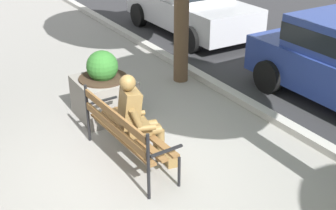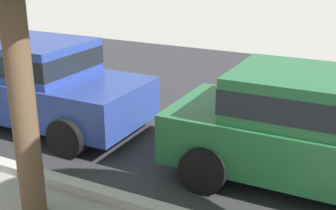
{
  "view_description": "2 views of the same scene",
  "coord_description": "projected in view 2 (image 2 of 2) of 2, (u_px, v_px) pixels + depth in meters",
  "views": [
    {
      "loc": [
        4.77,
        -2.1,
        3.6
      ],
      "look_at": [
        -0.18,
        0.89,
        0.75
      ],
      "focal_mm": 47.56,
      "sensor_mm": 36.0,
      "label": 1
    },
    {
      "loc": [
        5.87,
        -1.11,
        3.02
      ],
      "look_at": [
        2.99,
        4.49,
        0.8
      ],
      "focal_mm": 46.69,
      "sensor_mm": 36.0,
      "label": 2
    }
  ],
  "objects": [
    {
      "name": "parked_car_blue",
      "position": [
        34.0,
        80.0,
        7.83
      ],
      "size": [
        4.11,
        1.94,
        1.56
      ],
      "color": "navy",
      "rests_on": "ground"
    },
    {
      "name": "street_surface",
      "position": [
        116.0,
        81.0,
        10.76
      ],
      "size": [
        60.0,
        9.0,
        0.01
      ],
      "primitive_type": "cube",
      "color": "#2D2D30",
      "rests_on": "ground"
    },
    {
      "name": "parked_car_green",
      "position": [
        320.0,
        128.0,
        5.7
      ],
      "size": [
        4.11,
        1.94,
        1.56
      ],
      "color": "#236638",
      "rests_on": "ground"
    }
  ]
}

